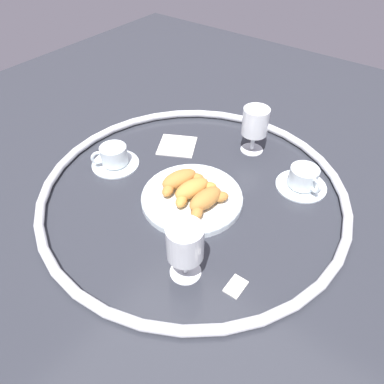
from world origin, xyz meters
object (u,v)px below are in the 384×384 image
(croissant_extra, at_px, (206,200))
(coffee_cup_near, at_px, (114,157))
(juice_glass_left, at_px, (255,124))
(sugar_packet, at_px, (236,286))
(coffee_cup_far, at_px, (303,179))
(juice_glass_right, at_px, (185,244))
(croissant_large, at_px, (180,180))
(folded_napkin, at_px, (177,145))
(croissant_small, at_px, (193,190))
(pastry_plate, at_px, (192,197))

(croissant_extra, bearing_deg, coffee_cup_near, -89.41)
(juice_glass_left, xyz_separation_m, sugar_packet, (0.44, 0.22, -0.09))
(coffee_cup_far, distance_m, juice_glass_right, 0.42)
(croissant_large, relative_size, folded_napkin, 1.18)
(coffee_cup_far, bearing_deg, juice_glass_left, -109.21)
(croissant_small, relative_size, coffee_cup_far, 0.97)
(folded_napkin, bearing_deg, croissant_extra, 53.05)
(croissant_large, distance_m, croissant_extra, 0.10)
(coffee_cup_far, distance_m, sugar_packet, 0.37)
(croissant_small, xyz_separation_m, folded_napkin, (-0.17, -0.19, -0.04))
(juice_glass_right, bearing_deg, pastry_plate, -146.56)
(croissant_small, relative_size, juice_glass_left, 0.94)
(croissant_extra, relative_size, sugar_packet, 2.71)
(coffee_cup_near, height_order, coffee_cup_far, same)
(pastry_plate, distance_m, croissant_large, 0.06)
(croissant_large, xyz_separation_m, juice_glass_left, (-0.28, 0.06, 0.05))
(pastry_plate, height_order, croissant_small, croissant_small)
(juice_glass_left, distance_m, juice_glass_right, 0.49)
(pastry_plate, xyz_separation_m, juice_glass_left, (-0.29, 0.01, 0.08))
(croissant_extra, bearing_deg, juice_glass_left, -172.17)
(coffee_cup_near, height_order, folded_napkin, coffee_cup_near)
(croissant_large, distance_m, juice_glass_left, 0.29)
(coffee_cup_far, distance_m, folded_napkin, 0.39)
(croissant_extra, height_order, juice_glass_right, juice_glass_right)
(juice_glass_right, relative_size, sugar_packet, 2.80)
(croissant_small, distance_m, juice_glass_left, 0.29)
(croissant_large, bearing_deg, croissant_extra, 78.65)
(pastry_plate, bearing_deg, coffee_cup_far, 137.29)
(pastry_plate, distance_m, folded_napkin, 0.25)
(croissant_large, bearing_deg, sugar_packet, 59.50)
(sugar_packet, bearing_deg, juice_glass_left, -154.52)
(coffee_cup_near, xyz_separation_m, sugar_packet, (0.14, 0.50, -0.02))
(croissant_small, relative_size, coffee_cup_near, 0.97)
(croissant_extra, xyz_separation_m, sugar_packet, (0.14, 0.18, -0.04))
(juice_glass_right, distance_m, sugar_packet, 0.14)
(folded_napkin, bearing_deg, coffee_cup_far, 98.03)
(croissant_extra, relative_size, folded_napkin, 1.23)
(coffee_cup_near, xyz_separation_m, juice_glass_left, (-0.30, 0.28, 0.07))
(croissant_large, height_order, juice_glass_left, juice_glass_left)
(croissant_large, distance_m, croissant_small, 0.05)
(juice_glass_right, bearing_deg, sugar_packet, 107.54)
(coffee_cup_near, bearing_deg, juice_glass_left, 137.17)
(coffee_cup_near, bearing_deg, sugar_packet, 74.43)
(pastry_plate, relative_size, coffee_cup_far, 1.93)
(pastry_plate, height_order, folded_napkin, pastry_plate)
(juice_glass_left, distance_m, sugar_packet, 0.50)
(coffee_cup_near, bearing_deg, juice_glass_right, 66.31)
(coffee_cup_far, xyz_separation_m, folded_napkin, (0.05, -0.39, -0.02))
(pastry_plate, xyz_separation_m, croissant_small, (0.00, 0.00, 0.03))
(folded_napkin, bearing_deg, pastry_plate, 47.75)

